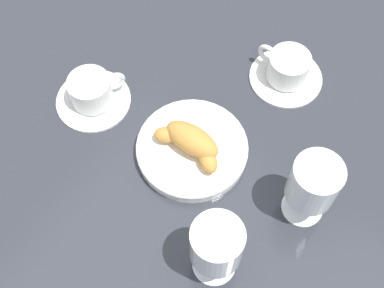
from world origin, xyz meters
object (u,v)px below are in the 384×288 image
Objects in this scene: juice_glass_right at (313,185)px; juice_glass_left at (216,246)px; pastry_plate at (192,149)px; coffee_cup_near at (287,70)px; coffee_cup_far at (92,93)px; croissant_large at (191,142)px.

juice_glass_left is at bearing 68.45° from juice_glass_right.
coffee_cup_near reaches higher than pastry_plate.
pastry_plate is 0.24m from coffee_cup_near.
pastry_plate is 1.41× the size of coffee_cup_far.
pastry_plate is 0.21m from coffee_cup_far.
juice_glass_left reaches higher than coffee_cup_near.
coffee_cup_far is at bearing -19.29° from juice_glass_left.
coffee_cup_near is at bearing -102.13° from croissant_large.
pastry_plate is 0.21m from juice_glass_left.
juice_glass_right is (-0.21, -0.02, 0.05)m from croissant_large.
juice_glass_left reaches higher than coffee_cup_far.
coffee_cup_near is 0.97× the size of juice_glass_right.
coffee_cup_far is 0.38m from juice_glass_left.
coffee_cup_near is 0.97× the size of juice_glass_left.
coffee_cup_near is (-0.05, -0.23, -0.02)m from croissant_large.
pastry_plate is at bearing -44.52° from juice_glass_left.
juice_glass_left is (-0.14, 0.14, 0.08)m from pastry_plate.
juice_glass_right reaches higher than coffee_cup_near.
coffee_cup_near is (-0.05, -0.23, 0.01)m from pastry_plate.
pastry_plate is at bearing 5.99° from juice_glass_right.
coffee_cup_far is at bearing 3.99° from croissant_large.
coffee_cup_far is 0.97× the size of juice_glass_right.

